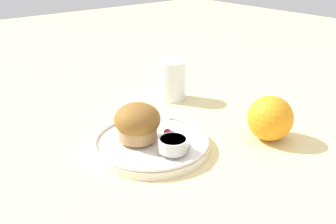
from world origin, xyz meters
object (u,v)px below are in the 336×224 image
(muffin, at_px, (138,122))
(orange_fruit, at_px, (270,118))
(juice_glass, at_px, (172,80))
(butter_knife, at_px, (172,128))

(muffin, distance_m, orange_fruit, 0.25)
(muffin, bearing_deg, orange_fruit, 58.81)
(orange_fruit, relative_size, juice_glass, 0.91)
(orange_fruit, bearing_deg, muffin, -121.19)
(orange_fruit, xyz_separation_m, juice_glass, (-0.27, -0.01, 0.00))
(orange_fruit, bearing_deg, juice_glass, -177.69)
(butter_knife, relative_size, juice_glass, 1.62)
(muffin, bearing_deg, juice_glass, 125.77)
(muffin, relative_size, orange_fruit, 0.97)
(butter_knife, distance_m, juice_glass, 0.20)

